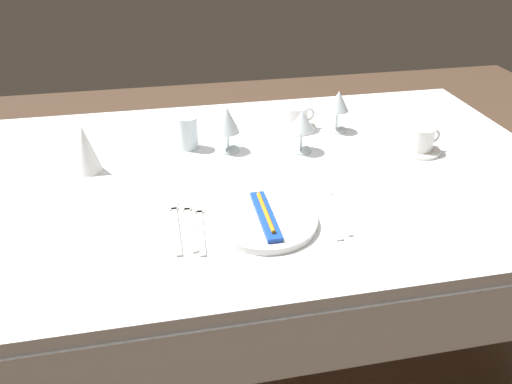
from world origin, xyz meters
The scene contains 18 objects.
ground_plane centered at (0.00, 0.00, 0.00)m, with size 6.00×6.00×0.00m, color #4C3828.
dining_table centered at (0.00, 0.00, 0.66)m, with size 1.80×1.11×0.74m.
dinner_plate centered at (-0.03, -0.27, 0.75)m, with size 0.25×0.25×0.02m, color white.
toothbrush_package centered at (-0.03, -0.27, 0.77)m, with size 0.04×0.21×0.02m.
fork_outer centered at (-0.19, -0.25, 0.74)m, with size 0.03×0.22×0.00m.
fork_inner centered at (-0.21, -0.24, 0.74)m, with size 0.03×0.22×0.00m.
fork_salad centered at (-0.25, -0.23, 0.74)m, with size 0.02×0.23×0.00m.
dinner_knife centered at (0.13, -0.27, 0.74)m, with size 0.02×0.23×0.00m.
spoon_soup centered at (0.16, -0.23, 0.74)m, with size 0.03×0.22×0.01m.
saucer_left centered at (0.19, 0.27, 0.74)m, with size 0.14×0.14×0.01m, color white.
coffee_cup_left centered at (0.19, 0.27, 0.79)m, with size 0.11×0.08×0.07m.
saucer_right centered at (0.52, 0.03, 0.74)m, with size 0.13×0.13×0.01m, color white.
coffee_cup_right centered at (0.53, 0.03, 0.79)m, with size 0.10×0.08×0.07m.
wine_glass_centre centered at (0.16, 0.10, 0.84)m, with size 0.08×0.08×0.13m.
wine_glass_left centered at (-0.06, 0.15, 0.84)m, with size 0.08×0.08×0.14m.
wine_glass_right centered at (0.32, 0.23, 0.84)m, with size 0.07×0.07×0.14m.
drink_tumbler centered at (-0.18, 0.19, 0.79)m, with size 0.06×0.06×0.10m.
napkin_folded centered at (-0.48, 0.09, 0.81)m, with size 0.08×0.08×0.14m, color white.
Camera 1 is at (-0.25, -1.24, 1.43)m, focal length 34.55 mm.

